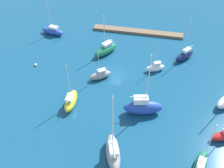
# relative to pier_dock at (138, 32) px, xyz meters

# --- Properties ---
(water) EXTENTS (160.00, 160.00, 0.00)m
(water) POSITION_rel_pier_dock_xyz_m (2.56, 19.69, -0.38)
(water) COLOR navy
(water) RESTS_ON ground
(pier_dock) EXTENTS (26.21, 2.42, 0.75)m
(pier_dock) POSITION_rel_pier_dock_xyz_m (0.00, 0.00, 0.00)
(pier_dock) COLOR brown
(pier_dock) RESTS_ON ground
(sailboat_green_by_breakwater) EXTENTS (6.24, 7.55, 11.14)m
(sailboat_green_by_breakwater) POSITION_rel_pier_dock_xyz_m (6.92, 12.05, 0.95)
(sailboat_green_by_breakwater) COLOR #19724C
(sailboat_green_by_breakwater) RESTS_ON water
(sailboat_gray_mid_basin) EXTENTS (4.60, 7.98, 14.83)m
(sailboat_gray_mid_basin) POSITION_rel_pier_dock_xyz_m (-1.13, 42.45, 1.29)
(sailboat_gray_mid_basin) COLOR gray
(sailboat_gray_mid_basin) RESTS_ON water
(sailboat_blue_outer_mooring) EXTENTS (8.32, 4.30, 14.60)m
(sailboat_blue_outer_mooring) POSITION_rel_pier_dock_xyz_m (-4.99, 30.95, 1.42)
(sailboat_blue_outer_mooring) COLOR #2347B2
(sailboat_blue_outer_mooring) RESTS_ON water
(sailboat_yellow_lone_south) EXTENTS (2.41, 6.27, 10.68)m
(sailboat_yellow_lone_south) POSITION_rel_pier_dock_xyz_m (10.01, 31.77, 0.92)
(sailboat_yellow_lone_south) COLOR yellow
(sailboat_yellow_lone_south) RESTS_ON water
(sailboat_navy_center_basin) EXTENTS (5.55, 5.99, 11.17)m
(sailboat_navy_center_basin) POSITION_rel_pier_dock_xyz_m (-13.35, 10.46, 0.85)
(sailboat_navy_center_basin) COLOR #141E4C
(sailboat_navy_center_basin) RESTS_ON water
(sailboat_green_far_south) EXTENTS (3.70, 6.76, 11.22)m
(sailboat_green_far_south) POSITION_rel_pier_dock_xyz_m (-15.91, 41.62, 0.70)
(sailboat_green_far_south) COLOR #19724C
(sailboat_green_far_south) RESTS_ON water
(sailboat_white_inner_mooring) EXTENTS (4.99, 3.48, 7.84)m
(sailboat_white_inner_mooring) POSITION_rel_pier_dock_xyz_m (-6.42, 16.74, 0.64)
(sailboat_white_inner_mooring) COLOR white
(sailboat_white_inner_mooring) RESTS_ON water
(sailboat_gray_west_end) EXTENTS (5.29, 4.56, 7.83)m
(sailboat_gray_west_end) POSITION_rel_pier_dock_xyz_m (6.00, 22.12, 0.67)
(sailboat_gray_west_end) COLOR gray
(sailboat_gray_west_end) RESTS_ON water
(sailboat_blue_near_pier) EXTENTS (7.10, 3.52, 10.21)m
(sailboat_blue_near_pier) POSITION_rel_pier_dock_xyz_m (24.12, 5.69, 0.73)
(sailboat_blue_near_pier) COLOR #2347B2
(sailboat_blue_near_pier) RESTS_ON water
(mooring_buoy_white) EXTENTS (0.67, 0.67, 0.67)m
(mooring_buoy_white) POSITION_rel_pier_dock_xyz_m (22.94, 20.73, -0.04)
(mooring_buoy_white) COLOR white
(mooring_buoy_white) RESTS_ON water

